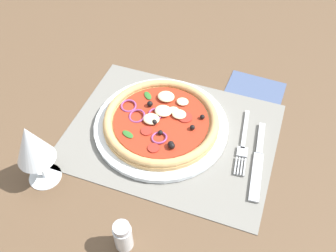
{
  "coord_description": "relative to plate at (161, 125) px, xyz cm",
  "views": [
    {
      "loc": [
        -17.12,
        49.88,
        63.35
      ],
      "look_at": [
        0.82,
        0.0,
        2.45
      ],
      "focal_mm": 40.25,
      "sensor_mm": 36.0,
      "label": 1
    }
  ],
  "objects": [
    {
      "name": "pizza",
      "position": [
        0.02,
        -0.07,
        1.62
      ],
      "size": [
        25.31,
        25.31,
        2.67
      ],
      "color": "tan",
      "rests_on": "plate"
    },
    {
      "name": "napkin",
      "position": [
        -17.14,
        -18.11,
        -0.75
      ],
      "size": [
        14.12,
        12.82,
        0.36
      ],
      "primitive_type": "cube",
      "rotation": [
        0.0,
        0.0,
        -0.04
      ],
      "color": "#425175",
      "rests_on": "ground_plane"
    },
    {
      "name": "plate",
      "position": [
        0.0,
        0.0,
        0.0
      ],
      "size": [
        29.48,
        29.48,
        1.05
      ],
      "primitive_type": "cylinder",
      "color": "white",
      "rests_on": "placemat"
    },
    {
      "name": "fork",
      "position": [
        -18.12,
        -1.06,
        -0.31
      ],
      "size": [
        3.52,
        18.06,
        0.44
      ],
      "rotation": [
        0.0,
        0.0,
        1.68
      ],
      "color": "#B2B5BA",
      "rests_on": "placemat"
    },
    {
      "name": "pepper_shaker",
      "position": [
        -3.33,
        27.31,
        2.33
      ],
      "size": [
        3.2,
        3.2,
        6.7
      ],
      "color": "silver",
      "rests_on": "ground_plane"
    },
    {
      "name": "wine_glass",
      "position": [
        17.3,
        19.85,
        9.23
      ],
      "size": [
        7.2,
        7.2,
        14.9
      ],
      "color": "silver",
      "rests_on": "ground_plane"
    },
    {
      "name": "knife",
      "position": [
        -21.92,
        1.97,
        -0.27
      ],
      "size": [
        3.65,
        20.06,
        0.62
      ],
      "rotation": [
        0.0,
        0.0,
        1.67
      ],
      "color": "#B2B5BA",
      "rests_on": "placemat"
    },
    {
      "name": "ground_plane",
      "position": [
        -2.73,
        0.89,
        -2.13
      ],
      "size": [
        190.0,
        140.0,
        2.4
      ],
      "primitive_type": "cube",
      "color": "brown"
    },
    {
      "name": "placemat",
      "position": [
        -2.73,
        0.89,
        -0.73
      ],
      "size": [
        44.48,
        33.99,
        0.4
      ],
      "primitive_type": "cube",
      "color": "slate",
      "rests_on": "ground_plane"
    }
  ]
}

